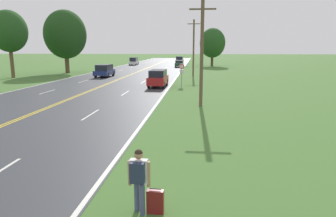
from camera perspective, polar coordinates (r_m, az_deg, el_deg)
The scene contains 13 objects.
hitchhiker_person at distance 7.46m, azimuth -5.61°, elevation -12.52°, with size 0.56×0.42×1.66m.
suitcase at distance 7.77m, azimuth -2.44°, elevation -17.31°, with size 0.43×0.19×0.66m.
traffic_sign at distance 32.19m, azimuth 2.64°, elevation 7.49°, with size 0.60×0.10×2.40m.
utility_pole_midground at distance 20.98m, azimuth 6.45°, elevation 10.58°, with size 1.80×0.24×7.18m.
utility_pole_far at distance 43.57m, azimuth 4.89°, elevation 11.55°, with size 1.80×0.24×7.94m.
tree_left_verge at distance 68.72m, azimuth 8.48°, elevation 12.24°, with size 5.63×5.63×8.34m.
tree_mid_treeline at distance 51.93m, azimuth -18.99°, elevation 13.18°, with size 6.65×6.65×9.97m.
tree_right_cluster at distance 46.53m, azimuth -28.07°, elevation 12.83°, with size 4.82×4.82×9.00m.
car_red_suv_mid_near at distance 31.52m, azimuth -1.91°, elevation 5.85°, with size 1.81×4.17×1.79m.
car_dark_blue_suv_mid_far at distance 43.41m, azimuth -12.02°, elevation 7.12°, with size 1.98×4.18×1.74m.
car_dark_green_sedan_receding at distance 64.45m, azimuth 2.14°, elevation 8.54°, with size 1.93×4.53×1.39m.
car_white_van_distant at distance 72.95m, azimuth -6.53°, elevation 8.96°, with size 1.78×4.11×1.79m.
car_silver_suv_horizon at distance 79.00m, azimuth 2.24°, elevation 9.25°, with size 1.97×4.49×1.86m.
Camera 1 is at (10.23, -0.90, 4.05)m, focal length 32.00 mm.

